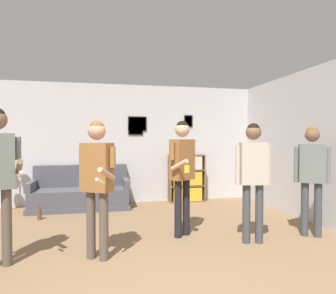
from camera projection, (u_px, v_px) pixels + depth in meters
The scene contains 10 objects.
wall_back at pixel (124, 144), 6.87m from camera, with size 8.54×0.08×2.70m.
wall_right at pixel (310, 145), 5.25m from camera, with size 0.06×6.99×2.70m.
couch at pixel (81, 194), 6.29m from camera, with size 2.02×0.80×0.89m.
bookshelf at pixel (187, 178), 6.98m from camera, with size 0.83×0.30×1.09m.
person_player_foreground_center at pixel (97, 174), 3.60m from camera, with size 0.44×0.60×1.68m.
person_watcher_holding_cup at pixel (182, 165), 4.47m from camera, with size 0.43×0.57×1.73m.
person_spectator_near_bookshelf at pixel (253, 170), 4.17m from camera, with size 0.49×0.27×1.68m.
person_spectator_far_right at pixel (312, 169), 4.46m from camera, with size 0.44×0.36×1.64m.
bottle_on_floor at pixel (39, 214), 5.40m from camera, with size 0.07×0.07×0.26m.
drinking_cup at pixel (181, 152), 6.93m from camera, with size 0.08×0.08×0.11m.
Camera 1 is at (-0.46, -2.30, 1.46)m, focal length 32.00 mm.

